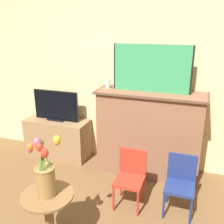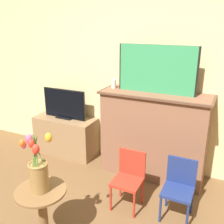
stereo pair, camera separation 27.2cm
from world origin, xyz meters
The scene contains 10 objects.
wall_back centered at (0.00, 2.13, 1.35)m, with size 8.00×0.06×2.70m.
fireplace_mantel centered at (0.17, 1.88, 0.56)m, with size 1.34×0.48×1.10m.
painting centered at (0.16, 1.88, 1.38)m, with size 0.94×0.03×0.56m.
mantel_candle centered at (-0.39, 1.88, 1.16)m, with size 0.06×0.06×0.11m.
tv_stand centered at (-1.18, 1.89, 0.28)m, with size 0.92×0.39×0.56m.
tv_monitor centered at (-1.18, 1.89, 0.77)m, with size 0.68×0.12×0.43m.
chair_red centered at (0.12, 1.18, 0.35)m, with size 0.30×0.30×0.62m.
chair_blue centered at (0.64, 1.23, 0.35)m, with size 0.30×0.30×0.62m.
side_table centered at (-0.40, 0.40, 0.34)m, with size 0.45×0.45×0.52m.
vase_tulips centered at (-0.40, 0.39, 0.72)m, with size 0.26×0.23×0.56m.
Camera 2 is at (0.97, -1.08, 1.91)m, focal length 42.00 mm.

